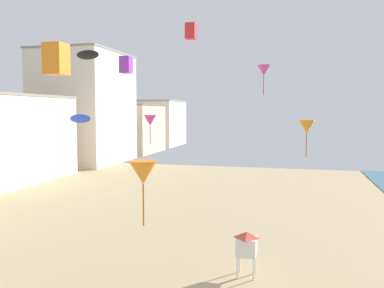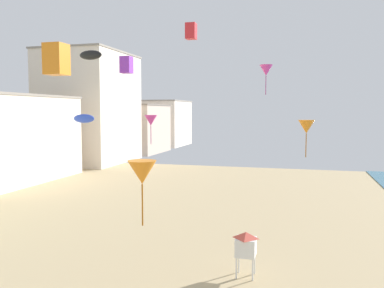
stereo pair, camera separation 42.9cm
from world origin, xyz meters
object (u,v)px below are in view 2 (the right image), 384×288
(kite_black_parafoil, at_px, (91,55))
(kite_magenta_delta_2, at_px, (266,70))
(kite_blue_parafoil, at_px, (84,119))
(kite_magenta_delta, at_px, (151,120))
(kite_red_box, at_px, (191,31))
(lifeguard_stand, at_px, (246,244))
(kite_orange_box, at_px, (56,59))
(kite_orange_delta, at_px, (142,173))
(kite_orange_delta_2, at_px, (306,127))
(kite_purple_box, at_px, (126,65))

(kite_black_parafoil, relative_size, kite_magenta_delta_2, 0.90)
(kite_magenta_delta_2, xyz_separation_m, kite_blue_parafoil, (-20.35, 4.66, -4.30))
(kite_magenta_delta, bearing_deg, kite_magenta_delta_2, 54.99)
(kite_red_box, bearing_deg, kite_blue_parafoil, 137.06)
(lifeguard_stand, bearing_deg, kite_orange_box, 170.02)
(lifeguard_stand, xyz_separation_m, kite_magenta_delta_2, (-0.21, 13.29, 10.92))
(kite_orange_delta, relative_size, kite_orange_delta_2, 1.73)
(kite_magenta_delta, bearing_deg, kite_orange_delta_2, -15.34)
(kite_magenta_delta_2, relative_size, kite_blue_parafoil, 1.00)
(kite_orange_box, bearing_deg, kite_orange_delta, -4.55)
(kite_purple_box, distance_m, kite_blue_parafoil, 20.90)
(kite_orange_delta_2, bearing_deg, lifeguard_stand, -165.51)
(lifeguard_stand, xyz_separation_m, kite_orange_delta_2, (3.12, 0.81, 6.58))
(lifeguard_stand, distance_m, kite_red_box, 13.16)
(lifeguard_stand, bearing_deg, kite_blue_parafoil, 119.59)
(kite_magenta_delta_2, bearing_deg, kite_red_box, -108.52)
(kite_purple_box, relative_size, kite_magenta_delta, 0.53)
(kite_orange_delta, bearing_deg, kite_purple_box, 123.84)
(kite_orange_delta, xyz_separation_m, kite_magenta_delta_2, (5.08, 15.45, 6.76))
(kite_orange_delta, height_order, kite_blue_parafoil, kite_blue_parafoil)
(kite_magenta_delta, xyz_separation_m, kite_orange_box, (-3.60, -5.32, 3.55))
(lifeguard_stand, distance_m, kite_black_parafoil, 24.26)
(kite_black_parafoil, xyz_separation_m, kite_magenta_delta_2, (16.27, 0.81, -1.79))
(kite_black_parafoil, height_order, kite_blue_parafoil, kite_black_parafoil)
(kite_red_box, relative_size, kite_orange_delta_2, 0.48)
(kite_orange_box, bearing_deg, kite_black_parafoil, 112.41)
(kite_orange_box, relative_size, kite_blue_parafoil, 0.69)
(kite_orange_box, bearing_deg, kite_red_box, 31.54)
(kite_black_parafoil, xyz_separation_m, kite_orange_delta_2, (19.59, -11.67, -6.13))
(kite_purple_box, distance_m, kite_red_box, 4.57)
(kite_magenta_delta, distance_m, kite_orange_box, 7.34)
(kite_red_box, distance_m, kite_blue_parafoil, 23.53)
(kite_purple_box, height_order, kite_orange_delta, kite_purple_box)
(kite_purple_box, height_order, kite_magenta_delta, kite_purple_box)
(kite_red_box, bearing_deg, kite_magenta_delta, 159.68)
(kite_magenta_delta_2, height_order, kite_orange_box, kite_magenta_delta_2)
(kite_orange_box, bearing_deg, lifeguard_stand, 9.29)
(kite_magenta_delta_2, relative_size, kite_orange_delta_2, 1.25)
(kite_black_parafoil, xyz_separation_m, kite_orange_box, (5.86, -14.22, -2.35))
(lifeguard_stand, height_order, kite_black_parafoil, kite_black_parafoil)
(kite_orange_delta, distance_m, kite_orange_delta_2, 9.23)
(kite_magenta_delta_2, bearing_deg, kite_black_parafoil, -177.15)
(kite_purple_box, distance_m, kite_magenta_delta_2, 13.89)
(kite_magenta_delta, height_order, kite_blue_parafoil, kite_magenta_delta)
(kite_purple_box, height_order, kite_magenta_delta_2, kite_magenta_delta_2)
(kite_orange_delta, height_order, kite_orange_delta_2, kite_orange_delta_2)
(kite_black_parafoil, distance_m, kite_magenta_delta_2, 16.38)
(lifeguard_stand, relative_size, kite_magenta_delta, 1.29)
(kite_orange_delta, xyz_separation_m, kite_magenta_delta, (-1.72, 5.74, 2.65))
(kite_magenta_delta_2, relative_size, kite_red_box, 2.62)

